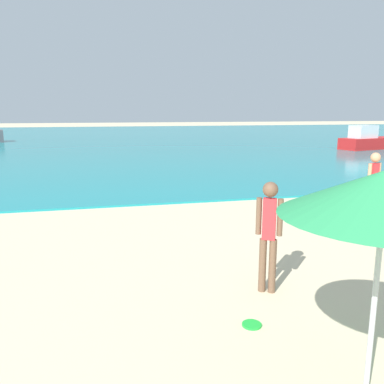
% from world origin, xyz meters
% --- Properties ---
extents(water, '(160.00, 60.00, 0.06)m').
position_xyz_m(water, '(0.00, 43.68, 0.03)').
color(water, teal).
rests_on(water, ground).
extents(person_standing, '(0.34, 0.23, 1.66)m').
position_xyz_m(person_standing, '(0.47, 7.78, 0.94)').
color(person_standing, brown).
rests_on(person_standing, ground).
extents(frisbee, '(0.24, 0.24, 0.03)m').
position_xyz_m(frisbee, '(-0.11, 6.92, 0.01)').
color(frisbee, green).
rests_on(frisbee, ground).
extents(person_distant, '(0.38, 0.23, 1.71)m').
position_xyz_m(person_distant, '(4.32, 10.53, 0.97)').
color(person_distant, tan).
rests_on(person_distant, ground).
extents(boat_near, '(5.06, 2.66, 1.64)m').
position_xyz_m(boat_near, '(16.60, 26.90, 0.63)').
color(boat_near, red).
rests_on(boat_near, water).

